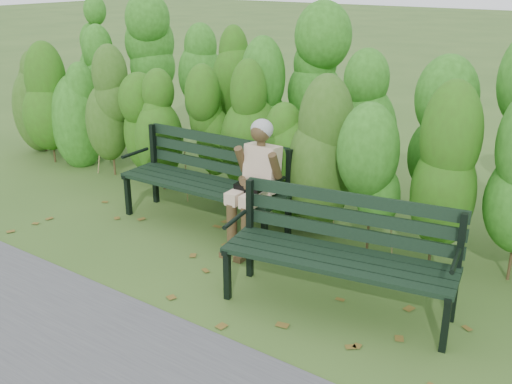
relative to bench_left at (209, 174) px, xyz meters
The scene contains 6 objects.
ground 1.43m from the bench_left, 39.61° to the right, with size 80.00×80.00×0.00m, color #385922.
hedge_band 1.58m from the bench_left, 46.10° to the left, with size 11.04×1.67×2.42m.
leaf_litter 1.12m from the bench_left, 44.06° to the right, with size 6.01×2.28×0.01m.
bench_left is the anchor object (origin of this frame).
bench_right 2.24m from the bench_left, 19.48° to the right, with size 2.09×1.00×1.00m.
seated_woman 0.81m from the bench_left, 12.83° to the right, with size 0.52×0.76×1.37m.
Camera 1 is at (3.21, -4.19, 2.86)m, focal length 42.00 mm.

